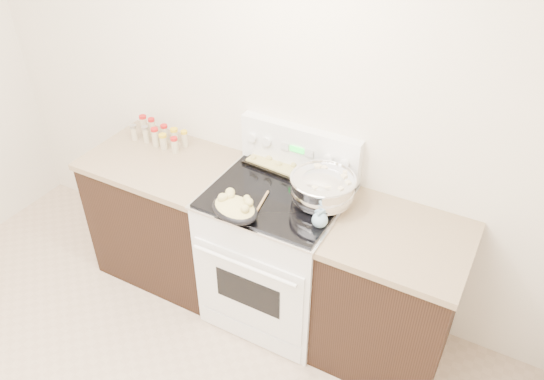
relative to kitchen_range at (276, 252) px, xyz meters
The scene contains 9 objects.
counter_left 0.83m from the kitchen_range, behind, with size 0.93×0.67×0.92m.
counter_right 0.73m from the kitchen_range, ahead, with size 0.73×0.67×0.92m.
kitchen_range is the anchor object (origin of this frame).
mixing_bowl 0.60m from the kitchen_range, 10.99° to the left, with size 0.37×0.37×0.21m.
roasting_pan 0.59m from the kitchen_range, 109.85° to the right, with size 0.33×0.28×0.11m.
baking_sheet 0.56m from the kitchen_range, 116.78° to the left, with size 0.39×0.29×0.06m.
wooden_spoon 0.51m from the kitchen_range, 99.33° to the right, with size 0.07×0.25×0.04m.
blue_ladle 0.60m from the kitchen_range, 21.12° to the right, with size 0.10×0.29×0.11m.
spice_jars 1.09m from the kitchen_range, behind, with size 0.39×0.15×0.13m.
Camera 1 is at (1.48, -0.71, 2.73)m, focal length 35.00 mm.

